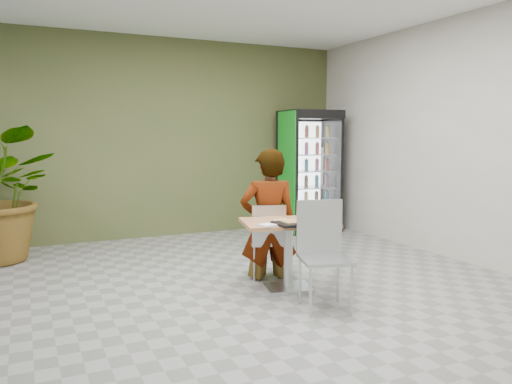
# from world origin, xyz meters

# --- Properties ---
(ground) EXTENTS (7.00, 7.00, 0.00)m
(ground) POSITION_xyz_m (0.00, 0.00, 0.00)
(ground) COLOR gray
(ground) RESTS_ON ground
(room_envelope) EXTENTS (6.00, 7.00, 3.20)m
(room_envelope) POSITION_xyz_m (0.00, 0.00, 1.60)
(room_envelope) COLOR beige
(room_envelope) RESTS_ON ground
(dining_table) EXTENTS (1.09, 0.87, 0.75)m
(dining_table) POSITION_xyz_m (0.35, 0.10, 0.54)
(dining_table) COLOR tan
(dining_table) RESTS_ON ground
(chair_far) EXTENTS (0.49, 0.49, 0.87)m
(chair_far) POSITION_xyz_m (0.33, 0.56, 0.51)
(chair_far) COLOR #B6B9BB
(chair_far) RESTS_ON ground
(chair_near) EXTENTS (0.56, 0.57, 1.03)m
(chair_near) POSITION_xyz_m (0.40, -0.48, 0.60)
(chair_near) COLOR #B6B9BB
(chair_near) RESTS_ON ground
(seated_woman) EXTENTS (0.76, 0.61, 1.80)m
(seated_woman) POSITION_xyz_m (0.36, 0.59, 0.60)
(seated_woman) COLOR black
(seated_woman) RESTS_ON ground
(pizza_plate) EXTENTS (0.31, 0.31, 0.03)m
(pizza_plate) POSITION_xyz_m (0.31, 0.10, 0.77)
(pizza_plate) COLOR silver
(pizza_plate) RESTS_ON dining_table
(soda_cup) EXTENTS (0.09, 0.09, 0.16)m
(soda_cup) POSITION_xyz_m (0.50, 0.10, 0.83)
(soda_cup) COLOR silver
(soda_cup) RESTS_ON dining_table
(napkin_stack) EXTENTS (0.18, 0.18, 0.02)m
(napkin_stack) POSITION_xyz_m (0.01, -0.08, 0.76)
(napkin_stack) COLOR silver
(napkin_stack) RESTS_ON dining_table
(cafeteria_tray) EXTENTS (0.44, 0.33, 0.02)m
(cafeteria_tray) POSITION_xyz_m (0.32, -0.12, 0.76)
(cafeteria_tray) COLOR black
(cafeteria_tray) RESTS_ON dining_table
(beverage_fridge) EXTENTS (0.99, 0.79, 2.07)m
(beverage_fridge) POSITION_xyz_m (2.31, 2.92, 1.03)
(beverage_fridge) COLOR black
(beverage_fridge) RESTS_ON ground
(potted_plant) EXTENTS (2.00, 1.88, 1.78)m
(potted_plant) POSITION_xyz_m (-2.46, 2.75, 0.89)
(potted_plant) COLOR #2E5B24
(potted_plant) RESTS_ON ground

